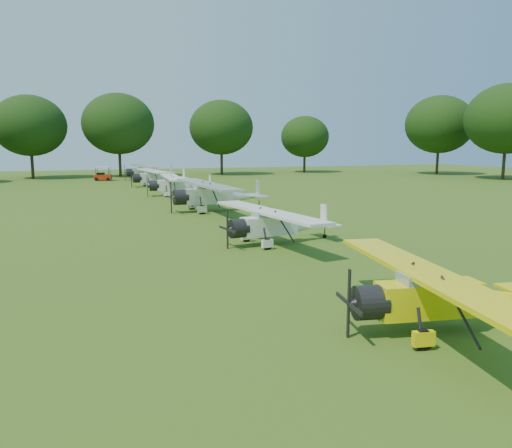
{
  "coord_description": "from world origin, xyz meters",
  "views": [
    {
      "loc": [
        -8.38,
        -24.61,
        5.01
      ],
      "look_at": [
        -0.82,
        -3.35,
        1.4
      ],
      "focal_mm": 35.0,
      "sensor_mm": 36.0,
      "label": 1
    }
  ],
  "objects_px": {
    "aircraft_3": "(277,222)",
    "golf_cart": "(103,176)",
    "aircraft_5": "(178,183)",
    "aircraft_6": "(158,176)",
    "aircraft_2": "(444,293)",
    "aircraft_7": "(148,171)",
    "aircraft_4": "(215,193)"
  },
  "relations": [
    {
      "from": "golf_cart",
      "to": "aircraft_4",
      "type": "bearing_deg",
      "value": -66.03
    },
    {
      "from": "aircraft_5",
      "to": "aircraft_2",
      "type": "bearing_deg",
      "value": -86.42
    },
    {
      "from": "aircraft_2",
      "to": "aircraft_6",
      "type": "bearing_deg",
      "value": 99.65
    },
    {
      "from": "aircraft_6",
      "to": "golf_cart",
      "type": "bearing_deg",
      "value": 109.63
    },
    {
      "from": "aircraft_5",
      "to": "aircraft_6",
      "type": "height_order",
      "value": "aircraft_6"
    },
    {
      "from": "aircraft_7",
      "to": "aircraft_3",
      "type": "bearing_deg",
      "value": -94.14
    },
    {
      "from": "aircraft_7",
      "to": "golf_cart",
      "type": "distance_m",
      "value": 6.24
    },
    {
      "from": "aircraft_4",
      "to": "golf_cart",
      "type": "height_order",
      "value": "aircraft_4"
    },
    {
      "from": "aircraft_2",
      "to": "aircraft_6",
      "type": "relative_size",
      "value": 0.86
    },
    {
      "from": "aircraft_5",
      "to": "aircraft_6",
      "type": "bearing_deg",
      "value": 95.32
    },
    {
      "from": "aircraft_3",
      "to": "golf_cart",
      "type": "relative_size",
      "value": 3.85
    },
    {
      "from": "aircraft_7",
      "to": "aircraft_5",
      "type": "bearing_deg",
      "value": -94.45
    },
    {
      "from": "aircraft_5",
      "to": "aircraft_7",
      "type": "xyz_separation_m",
      "value": [
        0.11,
        23.54,
        0.08
      ]
    },
    {
      "from": "aircraft_5",
      "to": "aircraft_7",
      "type": "bearing_deg",
      "value": 93.54
    },
    {
      "from": "aircraft_3",
      "to": "aircraft_6",
      "type": "bearing_deg",
      "value": 82.48
    },
    {
      "from": "aircraft_4",
      "to": "aircraft_7",
      "type": "relative_size",
      "value": 1.05
    },
    {
      "from": "aircraft_5",
      "to": "aircraft_6",
      "type": "relative_size",
      "value": 0.96
    },
    {
      "from": "aircraft_2",
      "to": "aircraft_3",
      "type": "bearing_deg",
      "value": 98.13
    },
    {
      "from": "aircraft_3",
      "to": "golf_cart",
      "type": "distance_m",
      "value": 50.08
    },
    {
      "from": "aircraft_3",
      "to": "aircraft_5",
      "type": "xyz_separation_m",
      "value": [
        -0.14,
        25.63,
        0.1
      ]
    },
    {
      "from": "aircraft_3",
      "to": "aircraft_4",
      "type": "bearing_deg",
      "value": 80.58
    },
    {
      "from": "aircraft_6",
      "to": "aircraft_7",
      "type": "height_order",
      "value": "aircraft_7"
    },
    {
      "from": "aircraft_3",
      "to": "aircraft_6",
      "type": "relative_size",
      "value": 0.89
    },
    {
      "from": "aircraft_2",
      "to": "aircraft_6",
      "type": "xyz_separation_m",
      "value": [
        -0.15,
        49.95,
        0.17
      ]
    },
    {
      "from": "aircraft_2",
      "to": "golf_cart",
      "type": "relative_size",
      "value": 3.73
    },
    {
      "from": "golf_cart",
      "to": "aircraft_3",
      "type": "bearing_deg",
      "value": -69.02
    },
    {
      "from": "aircraft_2",
      "to": "aircraft_7",
      "type": "distance_m",
      "value": 61.93
    },
    {
      "from": "aircraft_2",
      "to": "aircraft_3",
      "type": "relative_size",
      "value": 0.97
    },
    {
      "from": "aircraft_5",
      "to": "aircraft_7",
      "type": "height_order",
      "value": "aircraft_7"
    },
    {
      "from": "aircraft_3",
      "to": "aircraft_4",
      "type": "xyz_separation_m",
      "value": [
        0.28,
        13.27,
        0.24
      ]
    },
    {
      "from": "aircraft_3",
      "to": "golf_cart",
      "type": "height_order",
      "value": "golf_cart"
    },
    {
      "from": "aircraft_7",
      "to": "golf_cart",
      "type": "bearing_deg",
      "value": 171.06
    }
  ]
}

